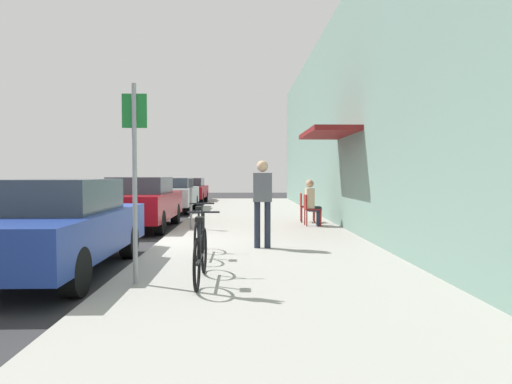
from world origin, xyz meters
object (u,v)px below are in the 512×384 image
(parked_car_2, at_px, (172,194))
(bicycle_1, at_px, (200,235))
(parked_car_1, at_px, (140,202))
(bicycle_0, at_px, (201,255))
(street_sign, at_px, (135,167))
(pedestrian_standing, at_px, (262,197))
(parking_meter, at_px, (191,200))
(parked_car_0, at_px, (56,226))
(parked_car_3, at_px, (189,190))
(seated_patron_0, at_px, (312,201))
(cafe_chair_1, at_px, (305,205))
(cafe_chair_0, at_px, (310,208))

(parked_car_2, bearing_deg, bicycle_1, -79.02)
(parked_car_1, bearing_deg, bicycle_0, -71.56)
(bicycle_1, bearing_deg, street_sign, -107.51)
(pedestrian_standing, bearing_deg, parking_meter, 118.71)
(parked_car_0, distance_m, bicycle_0, 2.60)
(street_sign, xyz_separation_m, bicycle_1, (0.65, 2.05, -1.16))
(parked_car_3, bearing_deg, parked_car_0, -90.00)
(parked_car_2, height_order, seated_patron_0, parked_car_2)
(street_sign, xyz_separation_m, seated_patron_0, (3.34, 6.72, -0.82))
(parked_car_0, height_order, cafe_chair_1, parked_car_0)
(parked_car_3, height_order, pedestrian_standing, pedestrian_standing)
(parked_car_0, relative_size, parked_car_3, 1.00)
(parked_car_0, xyz_separation_m, parked_car_2, (0.00, 11.90, -0.01))
(bicycle_0, relative_size, bicycle_1, 1.00)
(parked_car_0, relative_size, bicycle_1, 2.57)
(street_sign, distance_m, cafe_chair_0, 7.55)
(bicycle_0, height_order, pedestrian_standing, pedestrian_standing)
(parked_car_1, xyz_separation_m, parking_meter, (1.55, -1.06, 0.12))
(parked_car_1, bearing_deg, parked_car_2, 90.00)
(parked_car_2, height_order, bicycle_1, parked_car_2)
(bicycle_0, bearing_deg, seated_patron_0, 69.31)
(bicycle_0, bearing_deg, parking_meter, 97.56)
(pedestrian_standing, bearing_deg, cafe_chair_1, 72.65)
(parked_car_0, distance_m, parking_meter, 5.09)
(bicycle_1, xyz_separation_m, cafe_chair_0, (2.64, 4.68, 0.14))
(parked_car_0, xyz_separation_m, cafe_chair_0, (4.78, 5.53, -0.13))
(parked_car_2, xyz_separation_m, cafe_chair_1, (4.78, -5.43, -0.12))
(parked_car_0, bearing_deg, pedestrian_standing, 27.04)
(bicycle_1, xyz_separation_m, pedestrian_standing, (1.14, 0.83, 0.64))
(bicycle_1, distance_m, seated_patron_0, 5.41)
(bicycle_0, height_order, cafe_chair_1, bicycle_0)
(parked_car_1, xyz_separation_m, parked_car_3, (0.00, 11.96, -0.05))
(seated_patron_0, xyz_separation_m, pedestrian_standing, (-1.56, -3.85, 0.30))
(parked_car_2, xyz_separation_m, pedestrian_standing, (3.29, -10.23, 0.38))
(parking_meter, height_order, pedestrian_standing, pedestrian_standing)
(parked_car_2, relative_size, seated_patron_0, 3.41)
(bicycle_1, bearing_deg, parking_meter, 98.47)
(parking_meter, relative_size, cafe_chair_1, 1.52)
(parking_meter, relative_size, seated_patron_0, 1.02)
(cafe_chair_0, relative_size, cafe_chair_1, 1.00)
(parking_meter, bearing_deg, street_sign, -90.47)
(parked_car_1, height_order, street_sign, street_sign)
(parked_car_1, relative_size, cafe_chair_0, 5.06)
(parked_car_3, xyz_separation_m, bicycle_0, (2.34, -18.97, -0.24))
(parked_car_0, bearing_deg, bicycle_1, 21.60)
(cafe_chair_0, bearing_deg, parked_car_0, -130.88)
(parked_car_1, distance_m, seated_patron_0, 4.86)
(bicycle_1, height_order, seated_patron_0, seated_patron_0)
(bicycle_1, distance_m, pedestrian_standing, 1.55)
(bicycle_0, bearing_deg, cafe_chair_1, 72.12)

